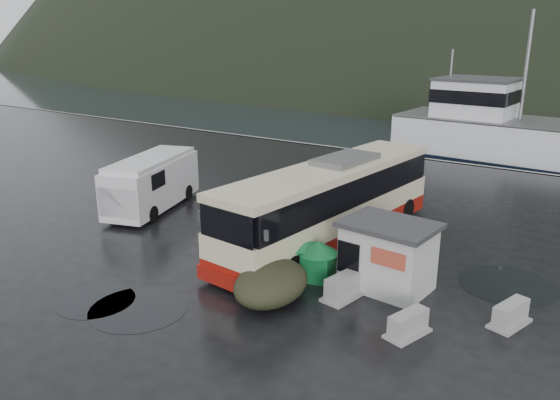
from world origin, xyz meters
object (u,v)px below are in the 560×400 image
Objects in this scene: waste_bin_right at (297,273)px; dome_tent at (271,300)px; jersey_barrier_a at (344,297)px; waste_bin_left at (318,279)px; ticket_kiosk at (386,287)px; jersey_barrier_c at (509,325)px; coach_bus at (329,241)px; white_van at (154,208)px; jersey_barrier_b at (407,335)px.

dome_tent is at bearing -79.66° from waste_bin_right.
waste_bin_right is 0.98× the size of jersey_barrier_a.
ticket_kiosk reaches higher than waste_bin_left.
jersey_barrier_c is (7.14, 0.46, 0.00)m from waste_bin_right.
ticket_kiosk is at bearing 47.02° from dome_tent.
jersey_barrier_a is at bearing -50.13° from coach_bus.
waste_bin_left is 0.86m from waste_bin_right.
waste_bin_left is 0.92× the size of waste_bin_right.
dome_tent is 2.37m from jersey_barrier_a.
white_van is at bearing -168.77° from coach_bus.
coach_bus is at bearing 136.25° from jersey_barrier_b.
ticket_kiosk is (3.65, -2.66, 0.00)m from coach_bus.
coach_bus is at bearing 159.08° from jersey_barrier_c.
coach_bus is 4.10× the size of ticket_kiosk.
waste_bin_right is (9.84, -2.48, 0.00)m from white_van.
jersey_barrier_a is (12.10, -3.19, 0.00)m from white_van.
waste_bin_left is at bearing -156.68° from ticket_kiosk.
jersey_barrier_c is at bearing 1.48° from ticket_kiosk.
coach_bus is 9.35m from white_van.
dome_tent is at bearing -174.50° from jersey_barrier_b.
waste_bin_left is (10.70, -2.48, 0.00)m from white_van.
dome_tent is at bearing -127.64° from ticket_kiosk.
coach_bus is at bearing 149.23° from ticket_kiosk.
white_van is at bearing 165.83° from waste_bin_right.
waste_bin_right is at bearing -176.28° from jersey_barrier_c.
white_van reaches higher than jersey_barrier_a.
waste_bin_left is at bearing -61.97° from coach_bus.
dome_tent is at bearing -41.99° from white_van.
waste_bin_left is at bearing 77.97° from dome_tent.
jersey_barrier_c is (6.75, 2.64, 0.00)m from dome_tent.
ticket_kiosk is (12.95, -1.75, 0.00)m from white_van.
dome_tent is (0.94, -5.58, 0.00)m from coach_bus.
coach_bus is 5.65m from dome_tent.
ticket_kiosk reaches higher than jersey_barrier_a.
waste_bin_left is 0.48× the size of ticket_kiosk.
waste_bin_right is 1.09× the size of jersey_barrier_c.
waste_bin_left is 6.30m from jersey_barrier_c.
white_van is 3.98× the size of waste_bin_right.
waste_bin_right is (0.54, -3.40, 0.00)m from coach_bus.
jersey_barrier_c is (2.30, 2.21, 0.00)m from jersey_barrier_b.
white_van is at bearing 163.91° from jersey_barrier_b.
white_van is 12.51m from jersey_barrier_a.
waste_bin_right is at bearing -31.68° from white_van.
white_van reaches higher than ticket_kiosk.
waste_bin_right is at bearing 160.13° from jersey_barrier_b.
coach_bus reaches higher than waste_bin_left.
white_van reaches higher than jersey_barrier_b.
waste_bin_right is at bearing 162.70° from jersey_barrier_a.
dome_tent is 7.24m from jersey_barrier_c.
coach_bus reaches higher than dome_tent.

